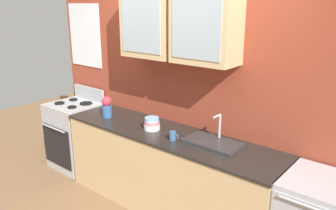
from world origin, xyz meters
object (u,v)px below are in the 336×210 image
at_px(stove_range, 75,134).
at_px(cup_near_sink, 173,136).
at_px(bowl_stack, 152,124).
at_px(vase, 107,107).
at_px(sink_faucet, 213,142).

bearing_deg(stove_range, cup_near_sink, -3.55).
xyz_separation_m(bowl_stack, vase, (-0.68, -0.04, 0.06)).
distance_m(stove_range, bowl_stack, 1.54).
relative_size(vase, cup_near_sink, 2.41).
bearing_deg(bowl_stack, sink_faucet, 6.25).
relative_size(stove_range, vase, 4.26).
bearing_deg(cup_near_sink, vase, 177.07).
bearing_deg(stove_range, sink_faucet, 1.46).
distance_m(sink_faucet, cup_near_sink, 0.39).
distance_m(sink_faucet, bowl_stack, 0.72).
height_order(sink_faucet, bowl_stack, sink_faucet).
xyz_separation_m(stove_range, cup_near_sink, (1.81, -0.11, 0.48)).
bearing_deg(vase, cup_near_sink, -2.93).
distance_m(stove_range, sink_faucet, 2.22).
bearing_deg(cup_near_sink, bowl_stack, 166.05).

